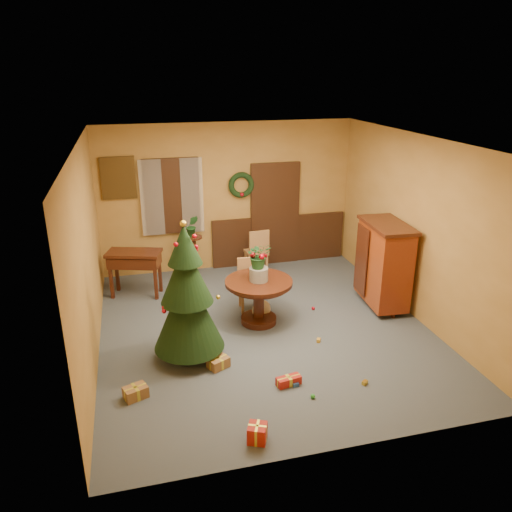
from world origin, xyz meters
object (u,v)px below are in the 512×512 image
object	(u,v)px
writing_desk	(135,262)
sideboard	(384,263)
dining_table	(259,293)
chair_near	(250,282)
christmas_tree	(187,296)

from	to	relation	value
writing_desk	sideboard	distance (m)	4.31
dining_table	chair_near	world-z (taller)	chair_near
chair_near	dining_table	bearing A→B (deg)	-88.44
christmas_tree	writing_desk	size ratio (longest dim) A/B	1.97
chair_near	writing_desk	xyz separation A→B (m)	(-1.84, 1.00, 0.15)
dining_table	sideboard	xyz separation A→B (m)	(2.19, 0.07, 0.28)
chair_near	christmas_tree	xyz separation A→B (m)	(-1.19, -1.31, 0.49)
chair_near	writing_desk	distance (m)	2.10
chair_near	writing_desk	size ratio (longest dim) A/B	0.85
christmas_tree	sideboard	bearing A→B (deg)	13.76
dining_table	writing_desk	size ratio (longest dim) A/B	1.03
dining_table	chair_near	xyz separation A→B (m)	(-0.01, 0.55, -0.04)
chair_near	sideboard	size ratio (longest dim) A/B	0.59
writing_desk	sideboard	xyz separation A→B (m)	(4.04, -1.48, 0.17)
sideboard	dining_table	bearing A→B (deg)	-178.09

